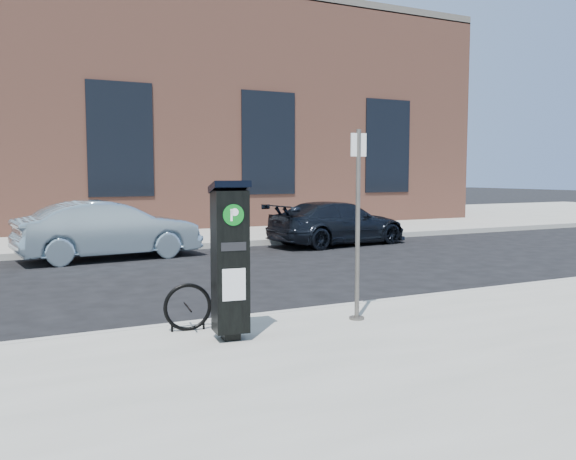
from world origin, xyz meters
TOP-DOWN VIEW (x-y plane):
  - ground at (0.00, 0.00)m, footprint 120.00×120.00m
  - sidewalk_far at (0.00, 14.00)m, footprint 60.00×12.00m
  - curb_near at (0.00, -0.02)m, footprint 60.00×0.12m
  - curb_far at (0.00, 8.02)m, footprint 60.00×0.12m
  - building at (-0.00, 17.00)m, footprint 28.00×10.05m
  - parking_kiosk at (-1.55, -0.97)m, footprint 0.44×0.40m
  - sign_pole at (0.18, -0.82)m, footprint 0.21×0.19m
  - bike_rack at (-1.86, -0.40)m, footprint 0.56×0.13m
  - car_silver at (-1.31, 7.18)m, footprint 4.20×1.82m
  - car_dark at (4.86, 7.20)m, footprint 4.30×2.18m

SIDE VIEW (x-z plane):
  - ground at x=0.00m, z-range 0.00..0.00m
  - sidewalk_far at x=0.00m, z-range 0.00..0.15m
  - curb_near at x=0.00m, z-range -0.01..0.15m
  - curb_far at x=0.00m, z-range -0.01..0.15m
  - bike_rack at x=-1.86m, z-range 0.14..0.70m
  - car_dark at x=4.86m, z-range 0.00..1.20m
  - car_silver at x=-1.31m, z-range 0.00..1.34m
  - parking_kiosk at x=-1.55m, z-range 0.17..1.90m
  - sign_pole at x=0.18m, z-range 0.14..2.48m
  - building at x=0.00m, z-range 0.02..8.27m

